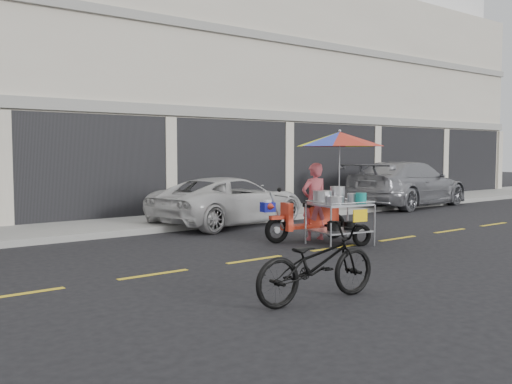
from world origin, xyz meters
TOP-DOWN VIEW (x-y plane):
  - ground at (0.00, 0.00)m, footprint 90.00×90.00m
  - sidewalk at (0.00, 5.50)m, footprint 45.00×3.00m
  - shophouse_block at (2.82, 10.59)m, footprint 36.00×8.11m
  - centerline at (0.00, 0.00)m, footprint 42.00×0.10m
  - white_pickup at (0.56, 4.33)m, footprint 4.82×2.90m
  - silver_pickup at (8.27, 4.49)m, footprint 5.72×2.93m
  - near_bicycle at (-3.11, -2.71)m, footprint 1.92×0.79m
  - food_vendor_rig at (0.41, 0.54)m, footprint 2.36×2.17m

SIDE VIEW (x-z plane):
  - ground at x=0.00m, z-range 0.00..0.00m
  - centerline at x=0.00m, z-range 0.00..0.01m
  - sidewalk at x=0.00m, z-range 0.00..0.15m
  - near_bicycle at x=-3.11m, z-range 0.00..0.99m
  - white_pickup at x=0.56m, z-range 0.00..1.25m
  - silver_pickup at x=8.27m, z-range 0.00..1.59m
  - food_vendor_rig at x=0.41m, z-range 0.30..2.68m
  - shophouse_block at x=2.82m, z-range -0.96..9.44m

